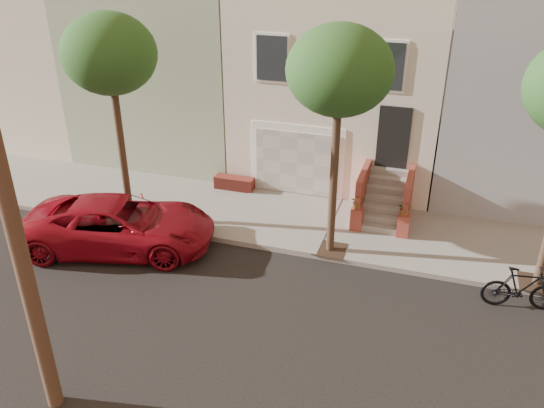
% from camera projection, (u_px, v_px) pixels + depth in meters
% --- Properties ---
extents(ground, '(90.00, 90.00, 0.00)m').
position_uv_depth(ground, '(252.00, 331.00, 12.85)').
color(ground, black).
rests_on(ground, ground).
extents(sidewalk, '(40.00, 3.70, 0.15)m').
position_uv_depth(sidewalk, '(308.00, 223.00, 17.36)').
color(sidewalk, gray).
rests_on(sidewalk, ground).
extents(house_row, '(33.10, 11.70, 7.00)m').
position_uv_depth(house_row, '(350.00, 69.00, 20.71)').
color(house_row, beige).
rests_on(house_row, sidewalk).
extents(tree_left, '(2.70, 2.57, 6.30)m').
position_uv_depth(tree_left, '(109.00, 55.00, 15.28)').
color(tree_left, '#2D2116').
rests_on(tree_left, sidewalk).
extents(tree_mid, '(2.70, 2.57, 6.30)m').
position_uv_depth(tree_mid, '(340.00, 72.00, 13.52)').
color(tree_mid, '#2D2116').
rests_on(tree_mid, sidewalk).
extents(pickup_truck, '(5.90, 3.77, 1.51)m').
position_uv_depth(pickup_truck, '(120.00, 225.00, 15.89)').
color(pickup_truck, maroon).
rests_on(pickup_truck, ground).
extents(motorcycle, '(1.95, 0.81, 1.14)m').
position_uv_depth(motorcycle, '(522.00, 288.00, 13.41)').
color(motorcycle, black).
rests_on(motorcycle, ground).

